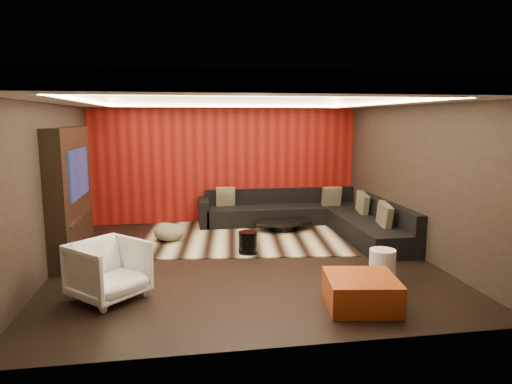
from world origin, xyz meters
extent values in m
cube|color=black|center=(0.00, 0.00, -0.01)|extent=(6.00, 6.00, 0.02)
cube|color=silver|center=(0.00, 0.00, 2.81)|extent=(6.00, 6.00, 0.02)
cube|color=black|center=(0.00, 3.01, 1.40)|extent=(6.00, 0.02, 2.80)
cube|color=black|center=(-3.01, 0.00, 1.40)|extent=(0.02, 6.00, 2.80)
cube|color=black|center=(3.01, 0.00, 1.40)|extent=(0.02, 6.00, 2.80)
cube|color=#6B0C0A|center=(0.00, 2.97, 1.40)|extent=(5.98, 0.05, 2.78)
cube|color=silver|center=(0.00, 2.70, 2.69)|extent=(6.00, 0.60, 0.22)
cube|color=silver|center=(0.00, -2.70, 2.69)|extent=(6.00, 0.60, 0.22)
cube|color=silver|center=(-2.70, 0.00, 2.69)|extent=(0.60, 4.80, 0.22)
cube|color=silver|center=(2.70, 0.00, 2.69)|extent=(0.60, 4.80, 0.22)
cube|color=#FFD899|center=(0.00, 2.36, 2.60)|extent=(4.80, 0.08, 0.04)
cube|color=#FFD899|center=(0.00, -2.36, 2.60)|extent=(4.80, 0.08, 0.04)
cube|color=#FFD899|center=(-2.36, 0.00, 2.60)|extent=(0.08, 4.80, 0.04)
cube|color=#FFD899|center=(2.36, 0.00, 2.60)|extent=(0.08, 4.80, 0.04)
cube|color=black|center=(-2.85, 0.60, 1.10)|extent=(0.30, 2.00, 2.20)
cube|color=black|center=(-2.69, 0.60, 1.45)|extent=(0.04, 1.30, 0.80)
cube|color=black|center=(-2.69, 0.60, 0.70)|extent=(0.04, 1.60, 0.04)
cube|color=beige|center=(0.18, 1.56, 0.01)|extent=(4.30, 3.42, 0.02)
cylinder|color=black|center=(1.08, 1.82, 0.13)|extent=(1.41, 1.41, 0.22)
cylinder|color=black|center=(0.11, 0.31, 0.21)|extent=(0.43, 0.43, 0.38)
ellipsoid|color=beige|center=(-1.26, 1.38, 0.18)|extent=(0.60, 0.60, 0.33)
cylinder|color=silver|center=(1.85, -1.32, 0.23)|extent=(0.40, 0.40, 0.47)
cube|color=#9D3F14|center=(1.20, -2.13, 0.19)|extent=(0.98, 0.98, 0.38)
imported|color=white|center=(-1.97, -1.36, 0.39)|extent=(1.19, 1.19, 0.77)
cube|color=black|center=(1.25, 2.55, 0.20)|extent=(3.50, 0.90, 0.40)
cube|color=black|center=(1.25, 2.90, 0.57)|extent=(3.50, 0.20, 0.35)
cube|color=black|center=(2.55, 0.80, 0.20)|extent=(0.90, 2.60, 0.40)
cube|color=black|center=(2.90, 0.80, 0.57)|extent=(0.20, 2.60, 0.35)
cube|color=black|center=(-0.55, 2.55, 0.30)|extent=(0.20, 0.90, 0.60)
cube|color=tan|center=(2.60, 0.26, 0.62)|extent=(0.12, 0.50, 0.50)
cube|color=tan|center=(2.30, 2.35, 0.62)|extent=(0.42, 0.20, 0.44)
cube|color=tan|center=(2.66, 1.44, 0.62)|extent=(0.12, 0.50, 0.50)
cube|color=tan|center=(-0.05, 2.71, 0.62)|extent=(0.42, 0.20, 0.44)
camera|label=1|loc=(-0.99, -7.30, 2.34)|focal=32.00mm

